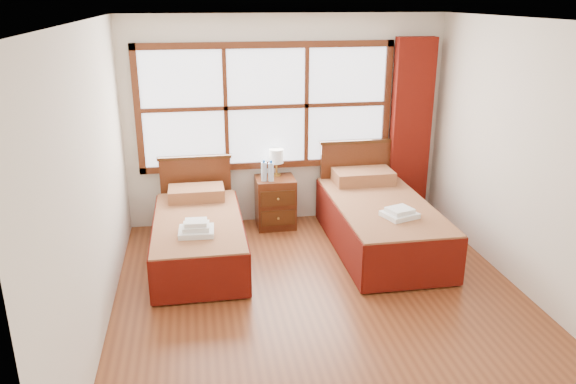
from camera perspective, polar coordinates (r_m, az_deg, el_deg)
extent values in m
plane|color=brown|center=(5.49, 3.73, -11.28)|extent=(4.50, 4.50, 0.00)
plane|color=white|center=(4.73, 4.44, 16.96)|extent=(4.50, 4.50, 0.00)
plane|color=silver|center=(7.09, -0.21, 7.19)|extent=(4.00, 0.00, 4.00)
plane|color=silver|center=(4.90, -19.31, 0.49)|extent=(0.00, 4.50, 4.50)
plane|color=silver|center=(5.75, 23.83, 2.63)|extent=(0.00, 4.50, 4.50)
cube|color=white|center=(6.99, -2.22, 8.67)|extent=(3.00, 0.02, 1.40)
cube|color=#522411|center=(7.14, -2.12, 2.79)|extent=(3.16, 0.06, 0.08)
cube|color=#522411|center=(6.87, -2.28, 14.71)|extent=(3.16, 0.06, 0.08)
cube|color=#522411|center=(6.94, -15.02, 7.96)|extent=(0.08, 0.06, 1.56)
cube|color=#522411|center=(7.32, 9.98, 8.89)|extent=(0.08, 0.06, 1.56)
cube|color=#522411|center=(6.92, -6.35, 8.46)|extent=(0.05, 0.05, 1.40)
cube|color=#522411|center=(7.05, 1.89, 8.76)|extent=(0.05, 0.05, 1.40)
cube|color=#522411|center=(6.97, -2.20, 8.64)|extent=(3.00, 0.05, 0.05)
cube|color=#67120A|center=(7.41, 12.34, 6.26)|extent=(0.50, 0.16, 2.30)
cube|color=#40210D|center=(6.31, -8.99, -5.83)|extent=(0.83, 1.67, 0.27)
cube|color=maroon|center=(6.20, -9.11, -3.75)|extent=(0.93, 1.85, 0.23)
cube|color=#5E1209|center=(6.28, -13.33, -5.10)|extent=(0.03, 1.85, 0.46)
cube|color=#5E1209|center=(6.27, -4.76, -4.63)|extent=(0.03, 1.85, 0.46)
cube|color=#5E1209|center=(5.43, -8.86, -8.82)|extent=(0.93, 0.03, 0.46)
cube|color=maroon|center=(6.76, -9.29, -0.10)|extent=(0.65, 0.38, 0.14)
cube|color=#522411|center=(7.12, -9.28, -0.10)|extent=(0.87, 0.06, 0.91)
cube|color=#40210D|center=(6.99, -9.48, 3.48)|extent=(0.91, 0.08, 0.04)
cube|color=#40210D|center=(6.63, 9.34, -4.41)|extent=(0.94, 1.87, 0.31)
cube|color=maroon|center=(6.52, 9.47, -2.16)|extent=(1.05, 2.07, 0.25)
cube|color=#5E1209|center=(6.43, 4.97, -3.74)|extent=(0.03, 2.07, 0.52)
cube|color=#5E1209|center=(6.76, 13.61, -3.06)|extent=(0.03, 2.07, 0.52)
cube|color=#5E1209|center=(5.70, 12.72, -7.33)|extent=(1.05, 0.03, 0.52)
cube|color=maroon|center=(7.12, 7.64, 1.58)|extent=(0.73, 0.43, 0.16)
cube|color=#522411|center=(7.40, 7.02, 1.21)|extent=(0.98, 0.06, 1.02)
cube|color=#40210D|center=(7.25, 7.18, 5.10)|extent=(1.02, 0.08, 0.04)
cube|color=#522411|center=(7.10, -1.29, -1.03)|extent=(0.48, 0.43, 0.64)
cube|color=#40210D|center=(6.94, -1.01, -2.67)|extent=(0.42, 0.02, 0.19)
cube|color=#40210D|center=(6.85, -1.02, -0.67)|extent=(0.42, 0.02, 0.19)
sphere|color=#A88438|center=(6.92, -0.99, -2.72)|extent=(0.03, 0.03, 0.03)
sphere|color=#A88438|center=(6.83, -1.00, -0.72)|extent=(0.03, 0.03, 0.03)
cube|color=white|center=(5.79, -9.29, -3.98)|extent=(0.37, 0.32, 0.06)
cube|color=white|center=(5.77, -9.32, -3.50)|extent=(0.28, 0.24, 0.05)
cube|color=white|center=(5.75, -9.34, -3.07)|extent=(0.23, 0.20, 0.04)
cube|color=white|center=(6.10, 11.26, -2.27)|extent=(0.41, 0.38, 0.05)
cube|color=white|center=(6.08, 11.29, -1.83)|extent=(0.31, 0.29, 0.05)
cylinder|color=gold|center=(7.10, -1.18, 1.78)|extent=(0.11, 0.11, 0.02)
cylinder|color=gold|center=(7.07, -1.18, 2.42)|extent=(0.02, 0.02, 0.15)
cylinder|color=silver|center=(7.03, -1.19, 3.67)|extent=(0.18, 0.18, 0.18)
cylinder|color=silver|center=(6.86, -2.46, 2.07)|extent=(0.07, 0.07, 0.23)
cylinder|color=blue|center=(6.82, -2.48, 3.14)|extent=(0.03, 0.03, 0.03)
cylinder|color=silver|center=(6.85, -1.74, 2.04)|extent=(0.07, 0.07, 0.23)
cylinder|color=blue|center=(6.82, -1.75, 3.08)|extent=(0.03, 0.03, 0.03)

